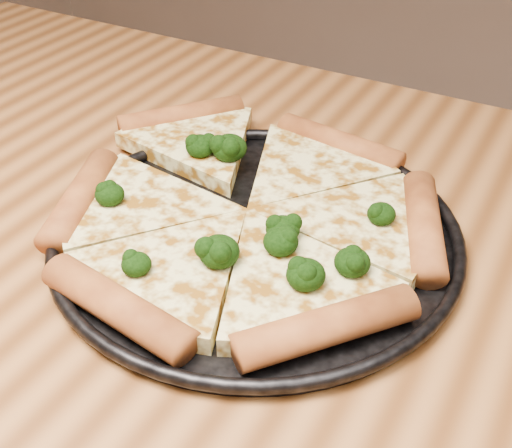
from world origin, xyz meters
The scene contains 4 objects.
dining_table centered at (0.00, 0.00, 0.66)m, with size 1.20×0.90×0.75m.
pizza_pan centered at (0.04, 0.11, 0.76)m, with size 0.33×0.33×0.02m.
pizza centered at (0.02, 0.12, 0.77)m, with size 0.36×0.34×0.03m.
broccoli_florets centered at (0.03, 0.10, 0.78)m, with size 0.23×0.20×0.02m.
Camera 1 is at (0.25, -0.27, 1.08)m, focal length 46.15 mm.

